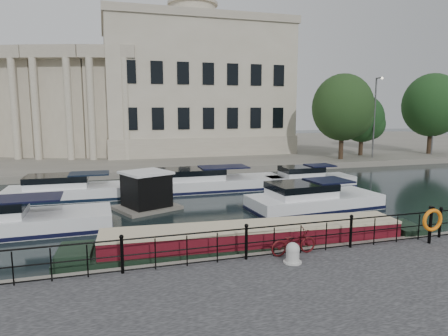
# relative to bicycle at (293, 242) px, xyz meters

# --- Properties ---
(ground_plane) EXTENTS (160.00, 160.00, 0.00)m
(ground_plane) POSITION_rel_bicycle_xyz_m (-1.70, 2.31, -0.99)
(ground_plane) COLOR black
(ground_plane) RESTS_ON ground
(far_bank) EXTENTS (120.00, 42.00, 0.55)m
(far_bank) POSITION_rel_bicycle_xyz_m (-1.70, 41.31, -0.72)
(far_bank) COLOR #6B665B
(far_bank) RESTS_ON ground_plane
(railing) EXTENTS (24.14, 0.14, 1.22)m
(railing) POSITION_rel_bicycle_xyz_m (-1.70, 0.06, 0.21)
(railing) COLOR black
(railing) RESTS_ON near_quay
(civic_building) EXTENTS (53.55, 31.84, 16.85)m
(civic_building) POSITION_rel_bicycle_xyz_m (-2.69, 37.01, 6.04)
(civic_building) COLOR #ADA38C
(civic_building) RESTS_ON far_bank
(lamp_posts) EXTENTS (8.24, 1.55, 8.07)m
(lamp_posts) POSITION_rel_bicycle_xyz_m (24.30, 23.01, 3.81)
(lamp_posts) COLOR #59595B
(lamp_posts) RESTS_ON far_bank
(bicycle) EXTENTS (1.72, 0.69, 0.89)m
(bicycle) POSITION_rel_bicycle_xyz_m (0.00, 0.00, 0.00)
(bicycle) COLOR #4B0D10
(bicycle) RESTS_ON near_quay
(mooring_bollard) EXTENTS (0.60, 0.60, 0.68)m
(mooring_bollard) POSITION_rel_bicycle_xyz_m (-0.35, -0.66, -0.12)
(mooring_bollard) COLOR #B4B4B0
(mooring_bollard) RESTS_ON near_quay
(life_ring_post) EXTENTS (0.86, 0.22, 1.41)m
(life_ring_post) POSITION_rel_bicycle_xyz_m (5.40, -0.45, 0.44)
(life_ring_post) COLOR black
(life_ring_post) RESTS_ON near_quay
(narrowboat) EXTENTS (14.31, 2.86, 1.52)m
(narrowboat) POSITION_rel_bicycle_xyz_m (-0.76, 1.67, -0.63)
(narrowboat) COLOR black
(narrowboat) RESTS_ON ground_plane
(harbour_hut) EXTENTS (3.95, 3.68, 2.20)m
(harbour_hut) POSITION_rel_bicycle_xyz_m (-3.97, 10.01, -0.04)
(harbour_hut) COLOR #6B665B
(harbour_hut) RESTS_ON ground_plane
(cabin_cruisers) EXTENTS (26.15, 10.00, 1.99)m
(cabin_cruisers) POSITION_rel_bicycle_xyz_m (-2.12, 11.09, -0.63)
(cabin_cruisers) COLOR white
(cabin_cruisers) RESTS_ON ground_plane
(trees) EXTENTS (18.27, 7.62, 8.85)m
(trees) POSITION_rel_bicycle_xyz_m (22.74, 23.61, 4.37)
(trees) COLOR black
(trees) RESTS_ON far_bank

